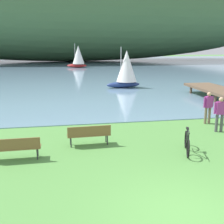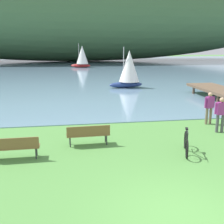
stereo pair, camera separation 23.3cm
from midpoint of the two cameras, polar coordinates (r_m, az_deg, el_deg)
ground_plane at (r=7.71m, az=14.33°, el=-19.58°), size 200.00×200.00×0.00m
bay_water at (r=54.66m, az=-6.33°, el=9.12°), size 180.00×80.00×0.04m
distant_hillside at (r=72.20m, az=-7.15°, el=19.21°), size 111.89×28.00×22.73m
park_bench_near_camera at (r=11.87m, az=-4.25°, el=-4.34°), size 1.81×0.54×0.88m
park_bench_further_along at (r=10.98m, az=-18.56°, el=-6.55°), size 1.81×0.50×0.88m
bicycle_leaning_near_bench at (r=11.46m, az=15.30°, el=-6.12°), size 0.67×1.68×1.01m
person_at_shoreline at (r=15.79m, az=19.45°, el=1.14°), size 0.60×0.28×1.71m
person_on_the_grass at (r=14.47m, az=21.53°, el=-0.12°), size 0.59×0.31×1.71m
sailboat_nearest_to_shore at (r=52.06m, az=-5.95°, el=11.13°), size 3.74×2.63×4.24m
sailboat_mid_bay at (r=27.45m, az=3.65°, el=8.73°), size 3.36×2.10×3.88m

